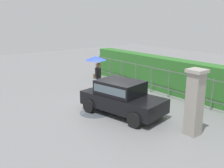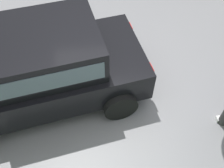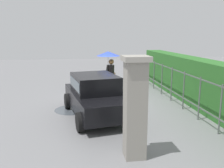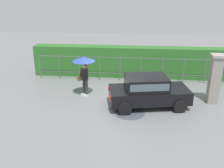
# 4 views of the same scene
# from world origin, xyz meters

# --- Properties ---
(ground_plane) EXTENTS (40.00, 40.00, 0.00)m
(ground_plane) POSITION_xyz_m (0.00, 0.00, 0.00)
(ground_plane) COLOR slate
(car) EXTENTS (3.95, 2.40, 1.48)m
(car) POSITION_xyz_m (1.45, -0.55, 0.80)
(car) COLOR black
(car) RESTS_ON ground
(pedestrian) EXTENTS (1.12, 1.12, 2.09)m
(pedestrian) POSITION_xyz_m (-1.74, 0.37, 1.62)
(pedestrian) COLOR #333333
(pedestrian) RESTS_ON ground
(gate_pillar) EXTENTS (0.60, 0.60, 2.42)m
(gate_pillar) POSITION_xyz_m (4.63, 0.14, 1.24)
(gate_pillar) COLOR gray
(gate_pillar) RESTS_ON ground
(fence_section) EXTENTS (11.28, 0.05, 1.50)m
(fence_section) POSITION_xyz_m (0.54, 2.91, 0.83)
(fence_section) COLOR #59605B
(fence_section) RESTS_ON ground
(hedge_row) EXTENTS (12.23, 0.90, 1.90)m
(hedge_row) POSITION_xyz_m (0.54, 3.77, 0.95)
(hedge_row) COLOR #2D6B28
(hedge_row) RESTS_ON ground
(puddle_near) EXTENTS (1.39, 1.39, 0.00)m
(puddle_near) POSITION_xyz_m (0.65, -1.39, 0.00)
(puddle_near) COLOR #4C545B
(puddle_near) RESTS_ON ground
(puddle_far) EXTENTS (0.74, 0.74, 0.00)m
(puddle_far) POSITION_xyz_m (-2.13, 1.09, 0.00)
(puddle_far) COLOR #4C545B
(puddle_far) RESTS_ON ground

